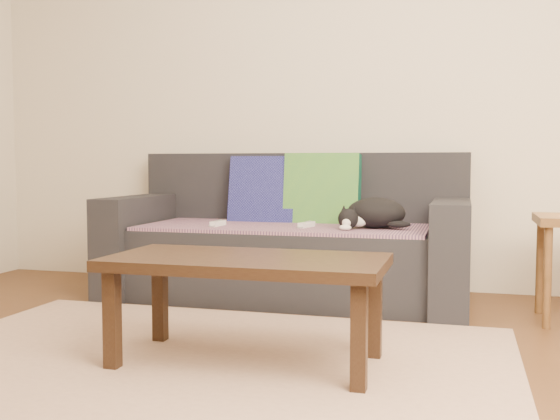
{
  "coord_description": "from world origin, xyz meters",
  "views": [
    {
      "loc": [
        1.01,
        -2.22,
        0.8
      ],
      "look_at": [
        0.05,
        1.2,
        0.55
      ],
      "focal_mm": 42.0,
      "sensor_mm": 36.0,
      "label": 1
    }
  ],
  "objects_px": {
    "wii_remote_a": "(218,223)",
    "coffee_table": "(247,270)",
    "wii_remote_b": "(307,225)",
    "sofa": "(289,245)",
    "cat": "(374,214)"
  },
  "relations": [
    {
      "from": "sofa",
      "to": "wii_remote_b",
      "type": "distance_m",
      "value": 0.28
    },
    {
      "from": "sofa",
      "to": "cat",
      "type": "bearing_deg",
      "value": -14.46
    },
    {
      "from": "cat",
      "to": "coffee_table",
      "type": "distance_m",
      "value": 1.28
    },
    {
      "from": "wii_remote_b",
      "to": "coffee_table",
      "type": "relative_size",
      "value": 0.14
    },
    {
      "from": "wii_remote_a",
      "to": "coffee_table",
      "type": "distance_m",
      "value": 1.26
    },
    {
      "from": "wii_remote_b",
      "to": "coffee_table",
      "type": "height_order",
      "value": "wii_remote_b"
    },
    {
      "from": "wii_remote_a",
      "to": "wii_remote_b",
      "type": "bearing_deg",
      "value": -79.2
    },
    {
      "from": "cat",
      "to": "wii_remote_b",
      "type": "relative_size",
      "value": 2.66
    },
    {
      "from": "wii_remote_a",
      "to": "wii_remote_b",
      "type": "relative_size",
      "value": 1.0
    },
    {
      "from": "wii_remote_a",
      "to": "coffee_table",
      "type": "xyz_separation_m",
      "value": [
        0.56,
        -1.13,
        -0.07
      ]
    },
    {
      "from": "sofa",
      "to": "wii_remote_b",
      "type": "height_order",
      "value": "sofa"
    },
    {
      "from": "wii_remote_a",
      "to": "wii_remote_b",
      "type": "height_order",
      "value": "same"
    },
    {
      "from": "sofa",
      "to": "cat",
      "type": "xyz_separation_m",
      "value": [
        0.53,
        -0.14,
        0.21
      ]
    },
    {
      "from": "wii_remote_a",
      "to": "wii_remote_b",
      "type": "xyz_separation_m",
      "value": [
        0.52,
        0.06,
        0.0
      ]
    },
    {
      "from": "sofa",
      "to": "wii_remote_b",
      "type": "relative_size",
      "value": 14.0
    }
  ]
}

